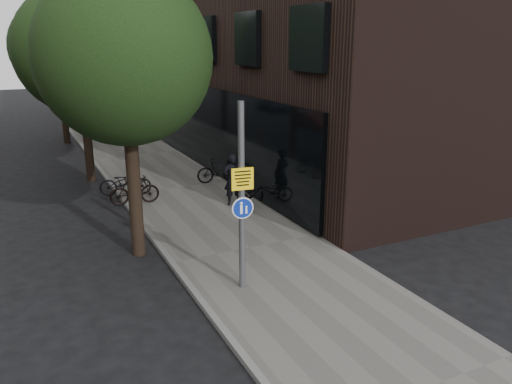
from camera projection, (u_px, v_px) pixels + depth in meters
ground at (304, 308)px, 11.10m from camera, size 120.00×120.00×0.00m
sidewalk at (178, 189)px, 19.78m from camera, size 4.50×60.00×0.12m
curb_edge at (120, 196)px, 18.83m from camera, size 0.15×60.00×0.13m
street_tree_near at (127, 65)px, 12.54m from camera, size 4.40×4.40×7.50m
street_tree_mid at (81, 56)px, 19.84m from camera, size 5.00×5.00×7.80m
street_tree_far at (58, 51)px, 27.57m from camera, size 5.00×5.00×7.80m
signpost at (242, 198)px, 11.17m from camera, size 0.50×0.15×4.35m
pedestrian at (233, 180)px, 17.42m from camera, size 0.76×0.59×1.84m
parked_bike_facade_near at (254, 193)px, 17.53m from camera, size 1.72×1.01×0.85m
parked_bike_facade_far at (218, 170)px, 20.28m from camera, size 1.79×0.82×1.04m
parked_bike_curb_near at (125, 182)px, 18.64m from camera, size 1.99×1.11×0.99m
parked_bike_curb_far at (134, 190)px, 17.60m from camera, size 1.77×0.64×1.04m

